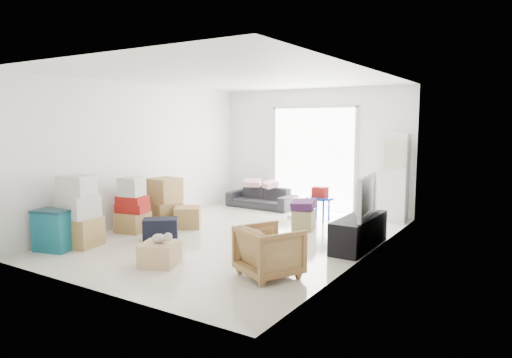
{
  "coord_description": "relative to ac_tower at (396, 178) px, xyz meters",
  "views": [
    {
      "loc": [
        4.36,
        -6.34,
        1.96
      ],
      "look_at": [
        0.24,
        0.2,
        1.0
      ],
      "focal_mm": 32.0,
      "sensor_mm": 36.0,
      "label": 1
    }
  ],
  "objects": [
    {
      "name": "room_shell",
      "position": [
        -1.95,
        -2.65,
        0.48
      ],
      "size": [
        4.98,
        6.48,
        3.18
      ],
      "color": "beige",
      "rests_on": "ground"
    },
    {
      "name": "sliding_door",
      "position": [
        -1.95,
        0.33,
        0.37
      ],
      "size": [
        2.1,
        0.04,
        2.33
      ],
      "color": "white",
      "rests_on": "room_shell"
    },
    {
      "name": "ac_tower",
      "position": [
        0.0,
        0.0,
        0.0
      ],
      "size": [
        0.45,
        0.3,
        1.75
      ],
      "primitive_type": "cube",
      "color": "silver",
      "rests_on": "room_shell"
    },
    {
      "name": "tv_console",
      "position": [
        0.05,
        -2.21,
        -0.63
      ],
      "size": [
        0.44,
        1.48,
        0.49
      ],
      "primitive_type": "cube",
      "color": "black",
      "rests_on": "room_shell"
    },
    {
      "name": "television",
      "position": [
        0.05,
        -2.21,
        -0.31
      ],
      "size": [
        0.8,
        1.23,
        0.15
      ],
      "primitive_type": "imported",
      "rotation": [
        0.0,
        0.0,
        1.69
      ],
      "color": "black",
      "rests_on": "tv_console"
    },
    {
      "name": "sofa",
      "position": [
        -3.02,
        -0.15,
        -0.56
      ],
      "size": [
        1.63,
        0.53,
        0.63
      ],
      "primitive_type": "imported",
      "rotation": [
        0.0,
        0.0,
        -0.04
      ],
      "color": "#2B2C31",
      "rests_on": "room_shell"
    },
    {
      "name": "pillow_left",
      "position": [
        -3.27,
        -0.14,
        -0.18
      ],
      "size": [
        0.49,
        0.45,
        0.13
      ],
      "primitive_type": "cube",
      "rotation": [
        0.0,
        0.0,
        0.42
      ],
      "color": "#DEA2AC",
      "rests_on": "sofa"
    },
    {
      "name": "pillow_right",
      "position": [
        -2.79,
        -0.15,
        -0.18
      ],
      "size": [
        0.49,
        0.47,
        0.13
      ],
      "primitive_type": "cube",
      "rotation": [
        0.0,
        0.0,
        -0.6
      ],
      "color": "#DEA2AC",
      "rests_on": "sofa"
    },
    {
      "name": "armchair",
      "position": [
        -0.45,
        -4.13,
        -0.52
      ],
      "size": [
        0.92,
        0.9,
        0.72
      ],
      "primitive_type": "imported",
      "rotation": [
        0.0,
        0.0,
        2.67
      ],
      "color": "#9D8146",
      "rests_on": "room_shell"
    },
    {
      "name": "storage_bins",
      "position": [
        -3.85,
        -4.87,
        -0.55
      ],
      "size": [
        0.64,
        0.52,
        0.64
      ],
      "rotation": [
        0.0,
        0.0,
        0.26
      ],
      "color": "#125A69",
      "rests_on": "room_shell"
    },
    {
      "name": "box_stack_a",
      "position": [
        -3.75,
        -4.5,
        -0.37
      ],
      "size": [
        0.71,
        0.63,
        1.13
      ],
      "rotation": [
        0.0,
        0.0,
        0.1
      ],
      "color": "#A17E48",
      "rests_on": "room_shell"
    },
    {
      "name": "box_stack_b",
      "position": [
        -3.75,
        -3.37,
        -0.45
      ],
      "size": [
        0.6,
        0.56,
        0.99
      ],
      "rotation": [
        0.0,
        0.0,
        0.18
      ],
      "color": "#A17E48",
      "rests_on": "room_shell"
    },
    {
      "name": "box_stack_c",
      "position": [
        -3.72,
        -2.58,
        -0.44
      ],
      "size": [
        0.73,
        0.67,
        0.89
      ],
      "rotation": [
        0.0,
        0.0,
        -0.27
      ],
      "color": "#A17E48",
      "rests_on": "room_shell"
    },
    {
      "name": "loose_box",
      "position": [
        -3.13,
        -2.6,
        -0.68
      ],
      "size": [
        0.65,
        0.65,
        0.39
      ],
      "primitive_type": "cube",
      "rotation": [
        0.0,
        0.0,
        0.6
      ],
      "color": "#A17E48",
      "rests_on": "room_shell"
    },
    {
      "name": "duffel_bag",
      "position": [
        -2.93,
        -3.52,
        -0.7
      ],
      "size": [
        0.64,
        0.62,
        0.36
      ],
      "primitive_type": "cube",
      "rotation": [
        0.0,
        0.0,
        0.69
      ],
      "color": "black",
      "rests_on": "room_shell"
    },
    {
      "name": "ottoman",
      "position": [
        -1.21,
        -1.62,
        -0.69
      ],
      "size": [
        0.43,
        0.43,
        0.37
      ],
      "primitive_type": "cube",
      "rotation": [
        0.0,
        0.0,
        0.21
      ],
      "color": "#9E8B5C",
      "rests_on": "room_shell"
    },
    {
      "name": "blanket",
      "position": [
        -1.21,
        -1.62,
        -0.44
      ],
      "size": [
        0.48,
        0.48,
        0.14
      ],
      "primitive_type": "cube",
      "rotation": [
        0.0,
        0.0,
        0.22
      ],
      "color": "#3D1A41",
      "rests_on": "ottoman"
    },
    {
      "name": "kids_table",
      "position": [
        -1.3,
        -0.72,
        -0.39
      ],
      "size": [
        0.56,
        0.56,
        0.68
      ],
      "rotation": [
        0.0,
        0.0,
        -0.43
      ],
      "color": "#0937CB",
      "rests_on": "room_shell"
    },
    {
      "name": "toy_walker",
      "position": [
        -1.77,
        -0.75,
        -0.76
      ],
      "size": [
        0.31,
        0.27,
        0.41
      ],
      "rotation": [
        0.0,
        0.0,
        0.03
      ],
      "color": "silver",
      "rests_on": "room_shell"
    },
    {
      "name": "wood_crate",
      "position": [
        -1.96,
        -4.54,
        -0.72
      ],
      "size": [
        0.62,
        0.62,
        0.32
      ],
      "primitive_type": "cube",
      "rotation": [
        0.0,
        0.0,
        0.38
      ],
      "color": "tan",
      "rests_on": "room_shell"
    },
    {
      "name": "plush_bunny",
      "position": [
        -1.93,
        -4.53,
        -0.49
      ],
      "size": [
        0.31,
        0.17,
        0.16
      ],
      "rotation": [
        0.0,
        0.0,
        -0.02
      ],
      "color": "#B2ADA8",
      "rests_on": "wood_crate"
    }
  ]
}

